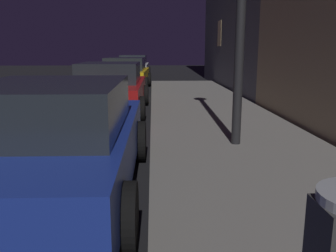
# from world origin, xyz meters

# --- Properties ---
(car_blue) EXTENTS (2.17, 4.40, 1.43)m
(car_blue) POSITION_xyz_m (2.85, 3.21, 0.71)
(car_blue) COLOR navy
(car_blue) RESTS_ON ground
(car_red) EXTENTS (2.12, 4.49, 1.43)m
(car_red) POSITION_xyz_m (2.85, 9.16, 0.70)
(car_red) COLOR maroon
(car_red) RESTS_ON ground
(car_yellow_cab) EXTENTS (2.26, 4.26, 1.43)m
(car_yellow_cab) POSITION_xyz_m (2.85, 15.26, 0.72)
(car_yellow_cab) COLOR gold
(car_yellow_cab) RESTS_ON ground
(car_white) EXTENTS (2.12, 4.21, 1.43)m
(car_white) POSITION_xyz_m (2.85, 22.04, 0.70)
(car_white) COLOR silver
(car_white) RESTS_ON ground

